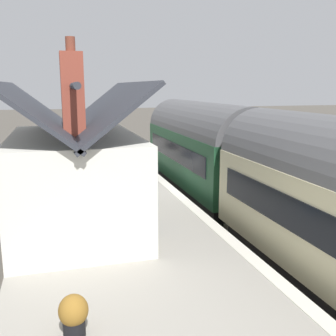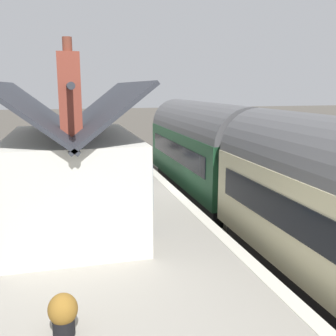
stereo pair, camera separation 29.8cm
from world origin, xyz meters
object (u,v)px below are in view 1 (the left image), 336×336
object	(u,v)px
bench_by_lamp	(101,144)
train	(249,168)
bench_platform_end	(108,153)
planter_edge_far	(79,159)
station_building	(75,176)
planter_bench_right	(42,167)
station_sign_board	(142,153)
planter_edge_near	(55,155)
planter_corner_building	(74,315)

from	to	relation	value
bench_by_lamp	train	bearing A→B (deg)	-163.79
bench_platform_end	planter_edge_far	size ratio (longest dim) A/B	2.05
planter_edge_far	station_building	bearing A→B (deg)	176.28
planter_bench_right	station_sign_board	xyz separation A→B (m)	(-2.71, -4.30, 0.93)
bench_platform_end	planter_bench_right	bearing A→B (deg)	120.98
bench_by_lamp	planter_edge_near	bearing A→B (deg)	125.35
station_building	planter_edge_near	distance (m)	11.50
planter_corner_building	planter_edge_far	distance (m)	14.40
planter_corner_building	planter_edge_far	bearing A→B (deg)	-3.77
planter_edge_near	planter_edge_far	world-z (taller)	planter_edge_far
planter_bench_right	planter_corner_building	bearing A→B (deg)	-176.47
planter_corner_building	planter_edge_far	world-z (taller)	planter_corner_building
planter_bench_right	planter_corner_building	world-z (taller)	planter_corner_building
station_building	planter_edge_far	size ratio (longest dim) A/B	9.05
planter_edge_near	train	bearing A→B (deg)	-148.39
planter_bench_right	planter_corner_building	distance (m)	13.34
planter_corner_building	station_sign_board	size ratio (longest dim) A/B	0.46
train	bench_platform_end	bearing A→B (deg)	21.86
planter_corner_building	station_sign_board	distance (m)	11.19
planter_bench_right	bench_by_lamp	bearing A→B (deg)	-32.05
station_sign_board	station_building	bearing A→B (deg)	149.34
planter_corner_building	planter_edge_near	size ratio (longest dim) A/B	0.69
bench_by_lamp	planter_bench_right	size ratio (longest dim) A/B	1.37
train	station_building	distance (m)	6.00
station_building	planter_corner_building	xyz separation A→B (m)	(-5.35, 0.36, -1.10)
planter_bench_right	planter_corner_building	xyz separation A→B (m)	(-13.31, -0.82, 0.13)
planter_bench_right	planter_edge_far	distance (m)	2.06
bench_by_lamp	planter_edge_far	bearing A→B (deg)	159.38
station_building	bench_by_lamp	xyz separation A→B (m)	(13.45, -2.26, -1.02)
train	planter_edge_near	bearing A→B (deg)	31.61
planter_edge_near	planter_edge_far	xyz separation A→B (m)	(-2.41, -1.19, 0.08)
bench_platform_end	planter_corner_building	xyz separation A→B (m)	(-15.37, 2.60, -0.09)
bench_by_lamp	planter_bench_right	bearing A→B (deg)	147.95
planter_edge_far	bench_by_lamp	bearing A→B (deg)	-20.62
station_building	planter_corner_building	bearing A→B (deg)	176.15
station_building	bench_platform_end	size ratio (longest dim) A/B	4.41
bench_platform_end	planter_edge_near	xyz separation A→B (m)	(1.41, 2.84, -0.20)
bench_platform_end	planter_edge_near	bearing A→B (deg)	63.63
planter_corner_building	station_building	bearing A→B (deg)	-3.85
bench_by_lamp	planter_edge_near	world-z (taller)	bench_by_lamp
planter_edge_far	station_sign_board	xyz separation A→B (m)	(-3.76, -2.53, 0.83)
train	planter_bench_right	bearing A→B (deg)	44.81
planter_bench_right	planter_edge_near	bearing A→B (deg)	-9.48
train	bench_by_lamp	distance (m)	13.21
bench_platform_end	bench_by_lamp	size ratio (longest dim) A/B	1.01
station_sign_board	planter_corner_building	bearing A→B (deg)	161.87
train	planter_edge_far	size ratio (longest dim) A/B	26.94
train	planter_bench_right	world-z (taller)	train
train	planter_edge_far	bearing A→B (deg)	33.06
train	station_sign_board	bearing A→B (deg)	32.36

